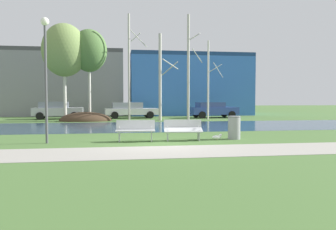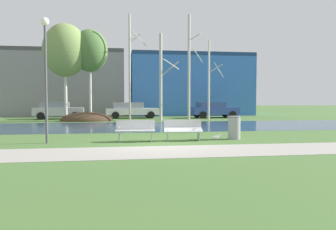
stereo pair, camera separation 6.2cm
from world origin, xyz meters
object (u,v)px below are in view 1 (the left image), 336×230
at_px(parked_van_nearest_silver, 57,110).
at_px(parked_sedan_second_white, 130,110).
at_px(bench_right, 183,129).
at_px(trash_bin, 234,127).
at_px(seagull, 217,137).
at_px(parked_hatch_third_blue, 213,109).
at_px(streetlamp, 45,59).
at_px(bench_left, 136,130).

xyz_separation_m(parked_van_nearest_silver, parked_sedan_second_white, (6.31, 0.41, -0.03)).
bearing_deg(parked_sedan_second_white, bench_right, -84.61).
bearing_deg(trash_bin, seagull, -164.36).
distance_m(parked_sedan_second_white, parked_hatch_third_blue, 7.57).
distance_m(seagull, streetlamp, 7.64).
xyz_separation_m(bench_right, parked_hatch_third_blue, (5.97, 16.04, 0.29)).
bearing_deg(trash_bin, bench_right, -175.88).
xyz_separation_m(bench_left, bench_right, (1.99, 0.00, 0.00)).
bearing_deg(bench_left, bench_right, 0.00).
bearing_deg(parked_hatch_third_blue, trash_bin, -103.04).
distance_m(bench_left, trash_bin, 4.29).
relative_size(bench_left, parked_sedan_second_white, 0.34).
distance_m(bench_right, parked_sedan_second_white, 16.72).
height_order(bench_left, parked_sedan_second_white, parked_sedan_second_white).
bearing_deg(trash_bin, bench_left, -177.79).
bearing_deg(parked_sedan_second_white, streetlamp, -103.19).
bearing_deg(trash_bin, parked_hatch_third_blue, 76.96).
xyz_separation_m(seagull, parked_hatch_third_blue, (4.51, 16.11, 0.63)).
height_order(trash_bin, streetlamp, streetlamp).
distance_m(bench_right, parked_van_nearest_silver, 18.06).
distance_m(trash_bin, seagull, 0.95).
height_order(bench_left, bench_right, same).
distance_m(bench_left, parked_van_nearest_silver, 17.28).
xyz_separation_m(trash_bin, parked_sedan_second_white, (-3.87, 16.48, 0.24)).
relative_size(seagull, parked_hatch_third_blue, 0.10).
height_order(bench_right, seagull, bench_right).
xyz_separation_m(bench_right, streetlamp, (-5.48, -0.03, 2.85)).
distance_m(bench_left, seagull, 3.47).
bearing_deg(streetlamp, trash_bin, 1.47).
bearing_deg(parked_hatch_third_blue, bench_right, -110.42).
relative_size(parked_sedan_second_white, parked_hatch_third_blue, 1.11).
relative_size(trash_bin, parked_sedan_second_white, 0.21).
distance_m(bench_left, bench_right, 1.99).
bearing_deg(streetlamp, parked_hatch_third_blue, 54.53).
height_order(streetlamp, parked_van_nearest_silver, streetlamp).
height_order(seagull, parked_hatch_third_blue, parked_hatch_third_blue).
bearing_deg(bench_left, streetlamp, -179.43).
bearing_deg(parked_hatch_third_blue, parked_sedan_second_white, 175.40).
bearing_deg(parked_van_nearest_silver, streetlamp, -81.62).
bearing_deg(parked_hatch_third_blue, bench_left, -116.40).
distance_m(seagull, parked_van_nearest_silver, 18.81).
distance_m(bench_left, parked_sedan_second_white, 16.66).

